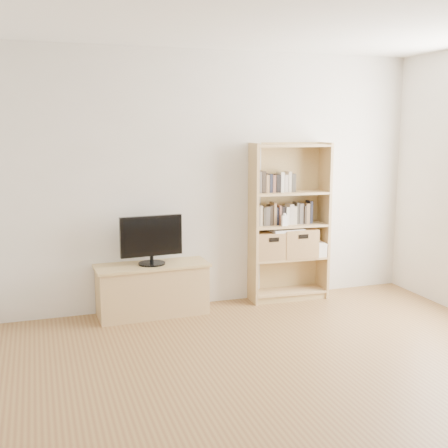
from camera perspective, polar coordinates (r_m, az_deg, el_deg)
name	(u,v)px	position (r m, az deg, el deg)	size (l,w,h in m)	color
floor	(327,413)	(3.92, 10.42, -18.40)	(4.50, 5.00, 0.01)	brown
back_wall	(212,180)	(5.79, -1.26, 4.47)	(4.50, 0.02, 2.60)	silver
tv_stand	(152,291)	(5.63, -7.28, -6.72)	(1.06, 0.40, 0.49)	tan
bookshelf	(289,222)	(6.00, 6.63, 0.17)	(0.84, 0.30, 1.68)	tan
television	(151,240)	(5.51, -7.40, -1.67)	(0.61, 0.05, 0.48)	black
books_row_mid	(289,213)	(6.01, 6.58, 1.10)	(0.85, 0.17, 0.23)	#AEA195
books_row_upper	(273,183)	(5.90, 4.96, 4.16)	(0.36, 0.13, 0.19)	#AEA195
baby_monitor	(284,221)	(5.88, 6.15, 0.33)	(0.06, 0.04, 0.11)	white
basket_left	(269,245)	(5.96, 4.62, -2.12)	(0.35, 0.29, 0.29)	#9C6C46
basket_right	(298,242)	(6.08, 7.50, -1.85)	(0.37, 0.30, 0.30)	#9C6C46
laptop	(286,230)	(5.98, 6.27, -0.57)	(0.35, 0.24, 0.03)	white
magazine_stack	(313,249)	(6.17, 9.07, -2.53)	(0.20, 0.28, 0.13)	silver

